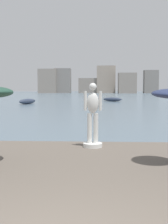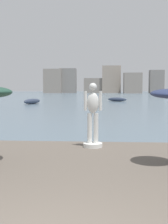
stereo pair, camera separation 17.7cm
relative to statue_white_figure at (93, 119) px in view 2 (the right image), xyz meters
The scene contains 6 objects.
ground_plane 33.60m from the statue_white_figure, 90.46° to the left, with size 400.00×400.00×0.00m, color slate.
pier 4.39m from the statue_white_figure, 93.67° to the right, with size 7.39×10.37×0.40m, color #60564C.
statue_white_figure is the anchor object (origin of this frame).
boat_near 34.97m from the statue_white_figure, 107.21° to the left, with size 2.28×4.21×0.79m.
boat_far 43.15m from the statue_white_figure, 86.37° to the left, with size 3.71×2.80×0.72m.
distant_skyline 139.58m from the statue_white_figure, 90.44° to the left, with size 60.61×14.79×13.88m.
Camera 2 is at (0.62, -2.82, 2.28)m, focal length 46.53 mm.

